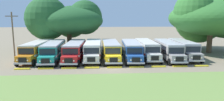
{
  "coord_description": "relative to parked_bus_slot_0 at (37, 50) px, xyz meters",
  "views": [
    {
      "loc": [
        -2.15,
        -26.86,
        6.93
      ],
      "look_at": [
        0.0,
        4.8,
        1.6
      ],
      "focal_mm": 32.59,
      "sensor_mm": 36.0,
      "label": 1
    }
  ],
  "objects": [
    {
      "name": "parked_bus_slot_0",
      "position": [
        0.0,
        0.0,
        0.0
      ],
      "size": [
        3.15,
        10.9,
        2.82
      ],
      "rotation": [
        0.0,
        0.0,
        -1.62
      ],
      "color": "orange",
      "rests_on": "ground_plane"
    },
    {
      "name": "parked_bus_slot_2",
      "position": [
        6.25,
        -0.77,
        0.0
      ],
      "size": [
        3.05,
        10.89,
        2.82
      ],
      "rotation": [
        0.0,
        0.0,
        -1.61
      ],
      "color": "red",
      "rests_on": "ground_plane"
    },
    {
      "name": "parked_bus_slot_1",
      "position": [
        2.82,
        -0.73,
        0.0
      ],
      "size": [
        2.89,
        10.86,
        2.82
      ],
      "rotation": [
        0.0,
        0.0,
        -1.55
      ],
      "color": "teal",
      "rests_on": "ground_plane"
    },
    {
      "name": "broad_shade_tree",
      "position": [
        3.56,
        9.03,
        4.66
      ],
      "size": [
        15.11,
        13.07,
        10.73
      ],
      "color": "brown",
      "rests_on": "ground_plane"
    },
    {
      "name": "parked_bus_slot_3",
      "position": [
        9.15,
        -0.24,
        0.0
      ],
      "size": [
        2.87,
        10.86,
        2.82
      ],
      "rotation": [
        0.0,
        0.0,
        -1.59
      ],
      "color": "silver",
      "rests_on": "ground_plane"
    },
    {
      "name": "curb_wheelstop_6",
      "position": [
        18.31,
        -6.61,
        -1.51
      ],
      "size": [
        2.0,
        0.36,
        0.15
      ],
      "primitive_type": "cube",
      "color": "yellow",
      "rests_on": "ground_plane"
    },
    {
      "name": "curb_wheelstop_5",
      "position": [
        15.25,
        -6.61,
        -1.51
      ],
      "size": [
        2.0,
        0.36,
        0.15
      ],
      "primitive_type": "cube",
      "color": "yellow",
      "rests_on": "ground_plane"
    },
    {
      "name": "curb_wheelstop_7",
      "position": [
        21.38,
        -6.61,
        -1.51
      ],
      "size": [
        2.0,
        0.36,
        0.15
      ],
      "primitive_type": "cube",
      "color": "yellow",
      "rests_on": "ground_plane"
    },
    {
      "name": "foreground_grass_strip",
      "position": [
        12.18,
        -15.27,
        -1.58
      ],
      "size": [
        80.0,
        11.68,
        0.01
      ],
      "primitive_type": "cube",
      "color": "olive",
      "rests_on": "ground_plane"
    },
    {
      "name": "secondary_tree",
      "position": [
        31.85,
        5.49,
        5.27
      ],
      "size": [
        16.53,
        17.12,
        12.05
      ],
      "color": "brown",
      "rests_on": "ground_plane"
    },
    {
      "name": "curb_wheelstop_3",
      "position": [
        9.12,
        -6.61,
        -1.51
      ],
      "size": [
        2.0,
        0.36,
        0.15
      ],
      "primitive_type": "cube",
      "color": "yellow",
      "rests_on": "ground_plane"
    },
    {
      "name": "curb_wheelstop_0",
      "position": [
        -0.08,
        -6.61,
        -1.51
      ],
      "size": [
        2.0,
        0.36,
        0.15
      ],
      "primitive_type": "cube",
      "color": "yellow",
      "rests_on": "ground_plane"
    },
    {
      "name": "parked_bus_slot_4",
      "position": [
        12.07,
        -0.68,
        0.0
      ],
      "size": [
        2.75,
        10.85,
        2.82
      ],
      "rotation": [
        0.0,
        0.0,
        -1.56
      ],
      "color": "yellow",
      "rests_on": "ground_plane"
    },
    {
      "name": "ground_plane",
      "position": [
        12.18,
        -6.61,
        -1.58
      ],
      "size": [
        220.0,
        220.0,
        0.0
      ],
      "primitive_type": "plane",
      "color": "#84755B"
    },
    {
      "name": "curb_wheelstop_2",
      "position": [
        6.05,
        -6.61,
        -1.51
      ],
      "size": [
        2.0,
        0.36,
        0.15
      ],
      "primitive_type": "cube",
      "color": "yellow",
      "rests_on": "ground_plane"
    },
    {
      "name": "parked_bus_slot_7",
      "position": [
        21.51,
        -0.88,
        0.0
      ],
      "size": [
        3.05,
        10.89,
        2.82
      ],
      "rotation": [
        0.0,
        0.0,
        -1.61
      ],
      "color": "#9E9993",
      "rests_on": "ground_plane"
    },
    {
      "name": "parked_bus_slot_5",
      "position": [
        15.43,
        -0.87,
        0.0
      ],
      "size": [
        3.13,
        10.9,
        2.82
      ],
      "rotation": [
        0.0,
        0.0,
        -1.62
      ],
      "color": "#23519E",
      "rests_on": "ground_plane"
    },
    {
      "name": "parked_bus_slot_6",
      "position": [
        18.18,
        0.08,
        0.0
      ],
      "size": [
        2.87,
        10.86,
        2.82
      ],
      "rotation": [
        0.0,
        0.0,
        -1.59
      ],
      "color": "silver",
      "rests_on": "ground_plane"
    },
    {
      "name": "parked_bus_slot_8",
      "position": [
        24.5,
        0.04,
        0.0
      ],
      "size": [
        3.21,
        10.92,
        2.82
      ],
      "rotation": [
        0.0,
        0.0,
        -1.63
      ],
      "color": "#9E9993",
      "rests_on": "ground_plane"
    },
    {
      "name": "curb_wheelstop_1",
      "position": [
        2.98,
        -6.61,
        -1.51
      ],
      "size": [
        2.0,
        0.36,
        0.15
      ],
      "primitive_type": "cube",
      "color": "yellow",
      "rests_on": "ground_plane"
    },
    {
      "name": "curb_wheelstop_4",
      "position": [
        12.18,
        -6.61,
        -1.51
      ],
      "size": [
        2.0,
        0.36,
        0.15
      ],
      "primitive_type": "cube",
      "color": "yellow",
      "rests_on": "ground_plane"
    },
    {
      "name": "utility_pole",
      "position": [
        -2.35,
        -3.02,
        2.46
      ],
      "size": [
        1.8,
        0.2,
        7.58
      ],
      "color": "brown",
      "rests_on": "ground_plane"
    },
    {
      "name": "curb_wheelstop_8",
      "position": [
        24.45,
        -6.61,
        -1.51
      ],
      "size": [
        2.0,
        0.36,
        0.15
      ],
      "primitive_type": "cube",
      "color": "yellow",
      "rests_on": "ground_plane"
    }
  ]
}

